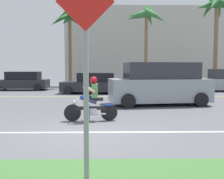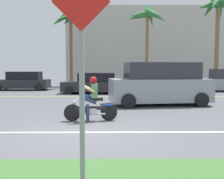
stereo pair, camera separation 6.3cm
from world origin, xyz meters
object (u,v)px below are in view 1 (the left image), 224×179
object	(u,v)px
suv_nearby	(159,84)
parked_car_0	(21,81)
parked_car_3	(224,81)
parked_car_1	(94,84)
motorcyclist	(91,102)
street_sign	(86,75)
palm_tree_1	(217,10)
parked_car_2	(159,82)
palm_tree_0	(70,22)
palm_tree_2	(146,19)

from	to	relation	value
suv_nearby	parked_car_0	bearing A→B (deg)	137.93
parked_car_0	parked_car_3	size ratio (longest dim) A/B	1.05
parked_car_0	parked_car_1	world-z (taller)	parked_car_0
motorcyclist	parked_car_3	bearing A→B (deg)	49.82
motorcyclist	street_sign	xyz separation A→B (m)	(0.30, -5.71, 1.05)
palm_tree_1	parked_car_0	bearing A→B (deg)	-176.65
street_sign	parked_car_2	bearing A→B (deg)	76.07
motorcyclist	palm_tree_0	world-z (taller)	palm_tree_0
parked_car_0	palm_tree_2	distance (m)	11.58
motorcyclist	parked_car_2	xyz separation A→B (m)	(4.38, 10.72, 0.09)
motorcyclist	parked_car_1	distance (m)	9.55
motorcyclist	parked_car_1	xyz separation A→B (m)	(-0.44, 9.54, 0.05)
palm_tree_1	street_sign	xyz separation A→B (m)	(-9.24, -18.94, -4.83)
suv_nearby	palm_tree_0	distance (m)	13.17
palm_tree_0	palm_tree_1	world-z (taller)	palm_tree_1
motorcyclist	parked_car_0	world-z (taller)	same
parked_car_0	parked_car_1	size ratio (longest dim) A/B	1.00
parked_car_1	palm_tree_1	xyz separation A→B (m)	(9.99, 3.69, 5.83)
suv_nearby	palm_tree_1	world-z (taller)	palm_tree_1
suv_nearby	parked_car_1	distance (m)	6.66
parked_car_2	palm_tree_0	size ratio (longest dim) A/B	0.54
motorcyclist	parked_car_1	world-z (taller)	motorcyclist
parked_car_1	street_sign	xyz separation A→B (m)	(0.74, -15.25, 1.00)
parked_car_1	parked_car_3	world-z (taller)	parked_car_3
suv_nearby	palm_tree_2	world-z (taller)	palm_tree_2
palm_tree_0	palm_tree_1	xyz separation A→B (m)	(12.31, -1.45, 0.71)
motorcyclist	suv_nearby	bearing A→B (deg)	51.99
palm_tree_0	street_sign	world-z (taller)	palm_tree_0
parked_car_2	palm_tree_2	distance (m)	6.21
palm_tree_2	palm_tree_1	bearing A→B (deg)	-7.93
parked_car_3	street_sign	world-z (taller)	street_sign
palm_tree_2	street_sign	bearing A→B (deg)	-100.19
palm_tree_1	palm_tree_2	world-z (taller)	palm_tree_1
parked_car_2	street_sign	world-z (taller)	street_sign
suv_nearby	street_sign	size ratio (longest dim) A/B	1.80
motorcyclist	palm_tree_2	bearing A→B (deg)	74.65
parked_car_2	palm_tree_1	bearing A→B (deg)	25.93
suv_nearby	parked_car_2	xyz separation A→B (m)	(1.36, 6.85, -0.26)
parked_car_1	street_sign	size ratio (longest dim) A/B	1.58
parked_car_1	street_sign	distance (m)	15.30
parked_car_1	parked_car_2	size ratio (longest dim) A/B	1.16
parked_car_3	palm_tree_1	world-z (taller)	palm_tree_1
suv_nearby	parked_car_1	bearing A→B (deg)	121.35
parked_car_2	palm_tree_1	world-z (taller)	palm_tree_1
parked_car_0	parked_car_3	distance (m)	15.80
suv_nearby	parked_car_3	xyz separation A→B (m)	(6.42, 7.31, -0.20)
parked_car_3	palm_tree_2	bearing A→B (deg)	152.97
motorcyclist	parked_car_2	distance (m)	11.58
motorcyclist	suv_nearby	world-z (taller)	suv_nearby
palm_tree_1	palm_tree_2	size ratio (longest dim) A/B	1.10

